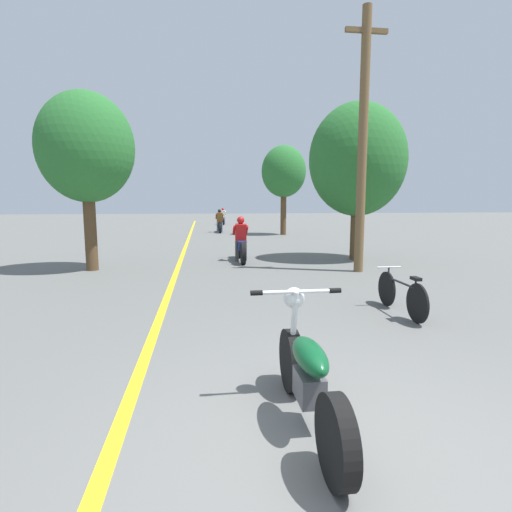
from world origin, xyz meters
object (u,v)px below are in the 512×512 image
(roadside_tree_right_far, at_px, (284,172))
(motorcycle_foreground, at_px, (308,375))
(roadside_tree_right_near, at_px, (358,160))
(motorcycle_rider_lead, at_px, (241,244))
(bicycle_parked, at_px, (401,294))
(roadside_tree_left, at_px, (86,148))
(motorcycle_rider_mid, at_px, (220,224))
(motorcycle_rider_far, at_px, (223,218))
(utility_pole, at_px, (363,140))

(roadside_tree_right_far, xyz_separation_m, motorcycle_foreground, (-3.67, -19.06, -3.05))
(roadside_tree_right_near, bearing_deg, motorcycle_rider_lead, 177.73)
(bicycle_parked, bearing_deg, roadside_tree_left, 140.55)
(motorcycle_rider_mid, bearing_deg, roadside_tree_right_near, -72.39)
(motorcycle_rider_mid, distance_m, bicycle_parked, 18.45)
(roadside_tree_right_near, bearing_deg, motorcycle_rider_far, 98.97)
(roadside_tree_left, bearing_deg, roadside_tree_right_near, 7.31)
(motorcycle_rider_mid, relative_size, motorcycle_rider_far, 0.98)
(motorcycle_rider_far, bearing_deg, bicycle_parked, -86.55)
(motorcycle_rider_far, bearing_deg, utility_pole, -83.75)
(motorcycle_rider_lead, height_order, motorcycle_rider_far, motorcycle_rider_lead)
(motorcycle_foreground, xyz_separation_m, motorcycle_rider_lead, (0.34, 9.39, 0.10))
(motorcycle_rider_far, relative_size, bicycle_parked, 1.27)
(roadside_tree_right_far, bearing_deg, utility_pole, -91.83)
(roadside_tree_right_near, bearing_deg, utility_pole, -108.96)
(motorcycle_foreground, distance_m, motorcycle_rider_lead, 9.40)
(roadside_tree_right_near, height_order, bicycle_parked, roadside_tree_right_near)
(roadside_tree_left, height_order, bicycle_parked, roadside_tree_left)
(motorcycle_rider_lead, distance_m, bicycle_parked, 6.67)
(roadside_tree_left, relative_size, bicycle_parked, 2.84)
(motorcycle_foreground, bearing_deg, bicycle_parked, 51.64)
(motorcycle_rider_lead, bearing_deg, roadside_tree_left, -164.57)
(roadside_tree_right_near, height_order, motorcycle_foreground, roadside_tree_right_near)
(utility_pole, bearing_deg, roadside_tree_left, 170.77)
(roadside_tree_left, distance_m, motorcycle_rider_lead, 5.14)
(roadside_tree_right_far, height_order, motorcycle_rider_lead, roadside_tree_right_far)
(roadside_tree_right_far, distance_m, motorcycle_rider_mid, 5.12)
(roadside_tree_right_far, relative_size, motorcycle_rider_mid, 2.38)
(motorcycle_rider_mid, xyz_separation_m, motorcycle_rider_far, (0.62, 8.31, -0.01))
(roadside_tree_left, xyz_separation_m, bicycle_parked, (6.28, -5.17, -2.92))
(bicycle_parked, bearing_deg, motorcycle_foreground, -128.36)
(utility_pole, height_order, roadside_tree_left, utility_pole)
(roadside_tree_left, relative_size, motorcycle_rider_lead, 2.26)
(roadside_tree_right_near, xyz_separation_m, bicycle_parked, (-1.62, -6.19, -2.82))
(roadside_tree_right_far, bearing_deg, roadside_tree_left, -124.83)
(roadside_tree_right_far, xyz_separation_m, motorcycle_rider_lead, (-3.33, -9.67, -2.95))
(motorcycle_rider_far, bearing_deg, roadside_tree_right_far, -74.93)
(utility_pole, height_order, motorcycle_rider_mid, utility_pole)
(utility_pole, relative_size, bicycle_parked, 4.02)
(roadside_tree_right_far, relative_size, bicycle_parked, 2.97)
(roadside_tree_left, bearing_deg, motorcycle_rider_mid, 72.85)
(motorcycle_rider_far, bearing_deg, motorcycle_rider_mid, -94.30)
(roadside_tree_right_near, xyz_separation_m, roadside_tree_right_far, (-0.37, 9.82, 0.32))
(roadside_tree_right_near, relative_size, motorcycle_rider_lead, 2.37)
(motorcycle_foreground, height_order, motorcycle_rider_far, motorcycle_rider_far)
(motorcycle_rider_mid, distance_m, motorcycle_rider_far, 8.34)
(roadside_tree_right_near, distance_m, roadside_tree_left, 7.97)
(roadside_tree_right_near, distance_m, motorcycle_rider_far, 20.86)
(utility_pole, relative_size, motorcycle_rider_far, 3.15)
(roadside_tree_right_near, distance_m, roadside_tree_right_far, 9.83)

